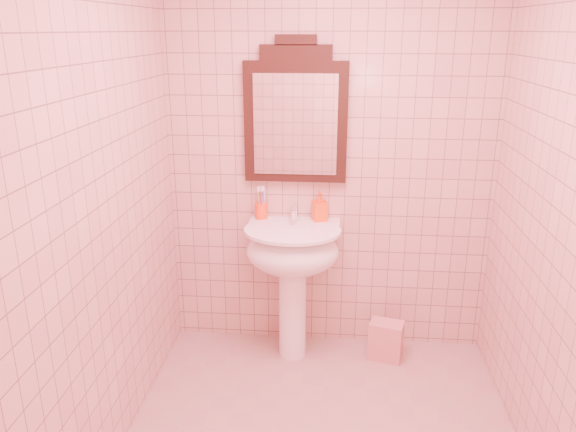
# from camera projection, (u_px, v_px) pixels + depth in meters

# --- Properties ---
(back_wall) EXTENTS (2.00, 0.02, 2.50)m
(back_wall) POSITION_uv_depth(u_px,v_px,m) (330.00, 157.00, 3.42)
(back_wall) COLOR #D4A894
(back_wall) RESTS_ON floor
(pedestal_sink) EXTENTS (0.58, 0.58, 0.86)m
(pedestal_sink) POSITION_uv_depth(u_px,v_px,m) (293.00, 260.00, 3.41)
(pedestal_sink) COLOR white
(pedestal_sink) RESTS_ON floor
(faucet) EXTENTS (0.04, 0.16, 0.11)m
(faucet) POSITION_uv_depth(u_px,v_px,m) (294.00, 213.00, 3.45)
(faucet) COLOR white
(faucet) RESTS_ON pedestal_sink
(mirror) EXTENTS (0.62, 0.06, 0.86)m
(mirror) POSITION_uv_depth(u_px,v_px,m) (296.00, 116.00, 3.33)
(mirror) COLOR black
(mirror) RESTS_ON back_wall
(toothbrush_cup) EXTENTS (0.08, 0.08, 0.18)m
(toothbrush_cup) POSITION_uv_depth(u_px,v_px,m) (261.00, 210.00, 3.51)
(toothbrush_cup) COLOR #FF4215
(toothbrush_cup) RESTS_ON pedestal_sink
(soap_dispenser) EXTENTS (0.11, 0.11, 0.19)m
(soap_dispenser) POSITION_uv_depth(u_px,v_px,m) (320.00, 206.00, 3.46)
(soap_dispenser) COLOR #EE4D14
(soap_dispenser) RESTS_ON pedestal_sink
(towel) EXTENTS (0.23, 0.19, 0.25)m
(towel) POSITION_uv_depth(u_px,v_px,m) (386.00, 340.00, 3.54)
(towel) COLOR pink
(towel) RESTS_ON floor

